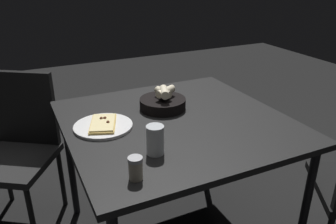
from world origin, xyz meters
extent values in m
cube|color=black|center=(0.00, 0.00, 0.74)|extent=(1.07, 1.04, 0.03)
cylinder|color=black|center=(0.47, -0.46, 0.36)|extent=(0.04, 0.04, 0.73)
cylinder|color=black|center=(-0.47, 0.46, 0.36)|extent=(0.04, 0.04, 0.73)
cylinder|color=black|center=(0.47, 0.46, 0.36)|extent=(0.04, 0.04, 0.73)
cylinder|color=white|center=(-0.35, 0.07, 0.76)|extent=(0.28, 0.28, 0.01)
cube|color=#D6B159|center=(-0.35, 0.07, 0.78)|extent=(0.18, 0.23, 0.01)
cube|color=beige|center=(-0.35, 0.07, 0.78)|extent=(0.16, 0.21, 0.01)
sphere|color=brown|center=(-0.33, 0.11, 0.79)|extent=(0.02, 0.02, 0.02)
sphere|color=brown|center=(-0.35, 0.11, 0.79)|extent=(0.02, 0.02, 0.02)
sphere|color=brown|center=(-0.33, 0.05, 0.79)|extent=(0.02, 0.02, 0.02)
cylinder|color=black|center=(0.00, 0.16, 0.79)|extent=(0.25, 0.25, 0.06)
cylinder|color=beige|center=(0.02, 0.16, 0.85)|extent=(0.13, 0.10, 0.04)
cylinder|color=beige|center=(0.00, 0.14, 0.86)|extent=(0.08, 0.12, 0.04)
cylinder|color=beige|center=(0.01, 0.16, 0.85)|extent=(0.06, 0.11, 0.04)
cylinder|color=red|center=(0.05, 0.14, 0.78)|extent=(0.06, 0.06, 0.03)
cylinder|color=silver|center=(-0.22, -0.25, 0.82)|extent=(0.07, 0.07, 0.12)
cylinder|color=orange|center=(-0.22, -0.25, 0.80)|extent=(0.06, 0.06, 0.08)
cylinder|color=#BFB299|center=(-0.36, -0.39, 0.79)|extent=(0.05, 0.05, 0.07)
cylinder|color=maroon|center=(-0.36, -0.39, 0.78)|extent=(0.04, 0.04, 0.04)
cylinder|color=#B7B7BC|center=(-0.36, -0.39, 0.84)|extent=(0.05, 0.05, 0.01)
cube|color=black|center=(-0.79, 0.52, 0.44)|extent=(0.61, 0.61, 0.04)
cube|color=black|center=(-0.68, 0.68, 0.68)|extent=(0.37, 0.26, 0.45)
cylinder|color=black|center=(-0.74, 0.25, 0.21)|extent=(0.03, 0.03, 0.42)
cylinder|color=black|center=(-0.85, 0.78, 0.21)|extent=(0.03, 0.03, 0.42)
cylinder|color=black|center=(-0.53, 0.57, 0.21)|extent=(0.03, 0.03, 0.42)
cylinder|color=black|center=(0.74, -0.25, 0.20)|extent=(0.03, 0.03, 0.40)
camera|label=1|loc=(-0.69, -1.36, 1.47)|focal=36.09mm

